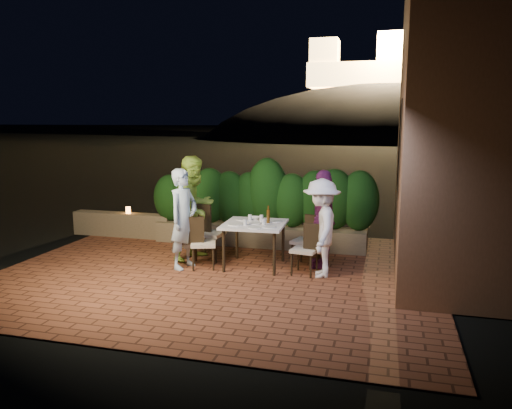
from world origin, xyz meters
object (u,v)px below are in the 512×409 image
(chair_right_front, at_px, (305,249))
(diner_white, at_px, (321,228))
(diner_blue, at_px, (184,219))
(chair_left_back, at_px, (210,232))
(parapet_lamp, at_px, (128,210))
(chair_left_front, at_px, (203,243))
(beer_bottle, at_px, (268,214))
(diner_purple, at_px, (323,219))
(dining_table, at_px, (254,245))
(chair_right_back, at_px, (306,240))
(diner_green, at_px, (195,208))
(bowl, at_px, (254,218))

(chair_right_front, xyz_separation_m, diner_white, (0.26, -0.02, 0.36))
(chair_right_front, height_order, diner_blue, diner_blue)
(chair_left_back, height_order, parapet_lamp, chair_left_back)
(chair_left_front, xyz_separation_m, parapet_lamp, (-2.35, 1.73, 0.13))
(beer_bottle, distance_m, chair_left_front, 1.18)
(diner_white, xyz_separation_m, diner_purple, (-0.04, 0.52, 0.05))
(diner_blue, relative_size, diner_white, 1.07)
(chair_right_front, height_order, parapet_lamp, chair_right_front)
(dining_table, distance_m, chair_right_front, 0.91)
(beer_bottle, height_order, parapet_lamp, beer_bottle)
(diner_blue, relative_size, parapet_lamp, 11.93)
(chair_left_front, relative_size, diner_blue, 0.52)
(beer_bottle, bearing_deg, chair_right_back, 16.33)
(chair_right_front, height_order, diner_white, diner_white)
(beer_bottle, relative_size, diner_green, 0.16)
(dining_table, height_order, chair_left_back, chair_left_back)
(chair_right_back, height_order, diner_green, diner_green)
(diner_purple, bearing_deg, chair_right_front, -24.13)
(bowl, bearing_deg, diner_blue, -147.41)
(chair_right_back, height_order, diner_white, diner_white)
(dining_table, bearing_deg, bowl, 105.10)
(diner_blue, bearing_deg, chair_right_front, -69.81)
(beer_bottle, relative_size, bowl, 1.56)
(dining_table, distance_m, parapet_lamp, 3.47)
(diner_green, bearing_deg, chair_left_front, -125.38)
(diner_white, bearing_deg, chair_left_back, -110.51)
(chair_left_back, xyz_separation_m, chair_right_front, (1.76, -0.42, -0.07))
(beer_bottle, distance_m, diner_purple, 0.92)
(chair_left_front, height_order, diner_blue, diner_blue)
(diner_blue, bearing_deg, beer_bottle, -56.20)
(dining_table, height_order, parapet_lamp, dining_table)
(chair_right_back, bearing_deg, diner_green, 18.16)
(chair_right_front, relative_size, chair_right_back, 0.94)
(parapet_lamp, bearing_deg, chair_right_front, -21.98)
(diner_green, distance_m, diner_white, 2.34)
(diner_purple, xyz_separation_m, parapet_lamp, (-4.27, 1.13, -0.25))
(chair_left_back, xyz_separation_m, chair_right_back, (1.70, 0.04, -0.05))
(dining_table, bearing_deg, chair_right_front, -12.73)
(chair_left_front, distance_m, chair_left_back, 0.52)
(beer_bottle, xyz_separation_m, diner_green, (-1.37, 0.13, 0.02))
(bowl, distance_m, chair_left_back, 0.84)
(beer_bottle, distance_m, bowl, 0.40)
(chair_left_front, xyz_separation_m, diner_green, (-0.34, 0.51, 0.48))
(chair_left_front, bearing_deg, parapet_lamp, 124.43)
(diner_blue, distance_m, diner_green, 0.57)
(beer_bottle, relative_size, chair_right_front, 0.35)
(beer_bottle, bearing_deg, diner_blue, -161.93)
(diner_green, height_order, parapet_lamp, diner_green)
(chair_left_back, height_order, diner_green, diner_green)
(diner_blue, xyz_separation_m, diner_green, (-0.03, 0.57, 0.08))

